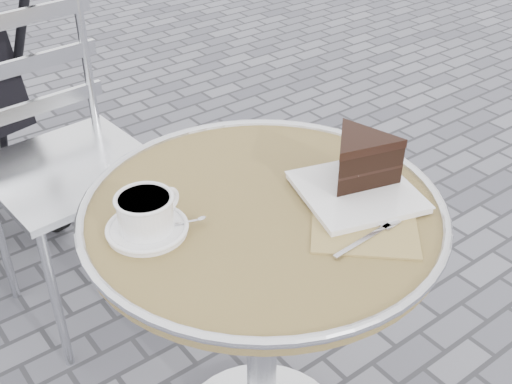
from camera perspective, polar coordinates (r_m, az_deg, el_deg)
cafe_table at (r=1.35m, az=0.58°, el=-7.05°), size 0.72×0.72×0.74m
cappuccino_set at (r=1.18m, az=-9.68°, el=-2.14°), size 0.17×0.15×0.08m
cake_plate_set at (r=1.29m, az=9.26°, el=2.23°), size 0.34×0.36×0.12m
bistro_chair at (r=1.91m, az=-18.03°, el=5.76°), size 0.46×0.46×0.97m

